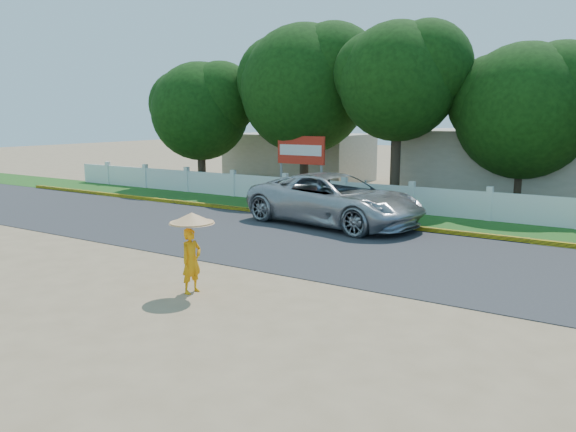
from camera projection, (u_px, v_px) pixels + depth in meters
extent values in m
plane|color=#9E8460|center=(242.00, 283.00, 13.20)|extent=(120.00, 120.00, 0.00)
cube|color=#38383A|center=(332.00, 246.00, 16.93)|extent=(60.00, 7.00, 0.02)
cube|color=#2D601E|center=(397.00, 219.00, 21.29)|extent=(60.00, 3.50, 0.03)
cube|color=yellow|center=(380.00, 224.00, 19.87)|extent=(40.00, 0.18, 0.16)
cube|color=silver|center=(411.00, 200.00, 22.40)|extent=(40.00, 0.10, 1.10)
cube|color=#B7AD99|center=(525.00, 165.00, 26.28)|extent=(10.00, 6.00, 3.20)
cube|color=#B7AD99|center=(299.00, 157.00, 34.01)|extent=(8.00, 5.00, 2.80)
imported|color=#A3A6AB|center=(335.00, 199.00, 20.11)|extent=(7.01, 4.09, 1.83)
imported|color=orange|center=(191.00, 261.00, 12.36)|extent=(0.40, 0.56, 1.46)
cylinder|color=gray|center=(192.00, 236.00, 12.24)|extent=(0.02, 0.02, 0.95)
cone|color=tan|center=(192.00, 218.00, 12.17)|extent=(1.00, 1.00, 0.24)
cylinder|color=gray|center=(281.00, 177.00, 26.90)|extent=(0.12, 0.12, 2.00)
cylinder|color=gray|center=(321.00, 179.00, 25.74)|extent=(0.12, 0.12, 2.00)
cube|color=red|center=(301.00, 150.00, 26.09)|extent=(2.50, 0.12, 1.30)
cube|color=silver|center=(300.00, 150.00, 26.04)|extent=(2.25, 0.02, 0.49)
cylinder|color=#473828|center=(202.00, 163.00, 30.64)|extent=(0.44, 0.44, 2.66)
sphere|color=#15410F|center=(200.00, 111.00, 30.15)|extent=(5.24, 5.24, 5.24)
cylinder|color=#473828|center=(395.00, 159.00, 24.98)|extent=(0.44, 0.44, 3.91)
sphere|color=#15410F|center=(398.00, 82.00, 24.39)|extent=(5.18, 5.18, 5.18)
cylinder|color=#473828|center=(519.00, 178.00, 23.83)|extent=(0.44, 0.44, 2.50)
sphere|color=#15410F|center=(524.00, 111.00, 23.34)|extent=(5.65, 5.65, 5.65)
cylinder|color=#473828|center=(304.00, 159.00, 28.31)|extent=(0.44, 0.44, 3.42)
sphere|color=#15410F|center=(304.00, 89.00, 27.70)|extent=(6.35, 6.35, 6.35)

